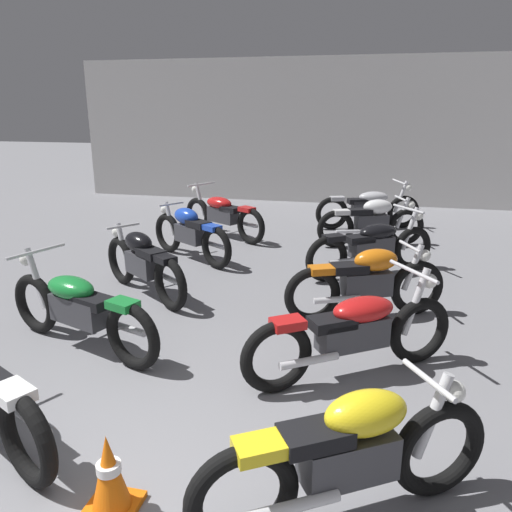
{
  "coord_description": "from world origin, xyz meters",
  "views": [
    {
      "loc": [
        1.41,
        -1.86,
        2.41
      ],
      "look_at": [
        0.0,
        4.2,
        0.55
      ],
      "focal_mm": 35.12,
      "sensor_mm": 36.0,
      "label": 1
    }
  ],
  "objects": [
    {
      "name": "motorcycle_right_row_5",
      "position": [
        1.37,
        8.44,
        0.45
      ],
      "size": [
        2.09,
        0.93,
        0.97
      ],
      "color": "black",
      "rests_on": "ground"
    },
    {
      "name": "motorcycle_right_row_4",
      "position": [
        1.45,
        7.08,
        0.46
      ],
      "size": [
        1.89,
        0.79,
        0.88
      ],
      "color": "black",
      "rests_on": "ground"
    },
    {
      "name": "motorcycle_right_row_0",
      "position": [
        1.39,
        0.68,
        0.46
      ],
      "size": [
        1.74,
        1.12,
        0.88
      ],
      "color": "black",
      "rests_on": "ground"
    },
    {
      "name": "motorcycle_right_row_3",
      "position": [
        1.47,
        5.43,
        0.45
      ],
      "size": [
        1.83,
        1.34,
        0.97
      ],
      "color": "black",
      "rests_on": "ground"
    },
    {
      "name": "motorcycle_left_row_4",
      "position": [
        -1.33,
        7.1,
        0.45
      ],
      "size": [
        1.91,
        1.22,
        0.97
      ],
      "color": "black",
      "rests_on": "ground"
    },
    {
      "name": "back_wall",
      "position": [
        0.0,
        11.23,
        1.8
      ],
      "size": [
        12.78,
        0.24,
        3.6
      ],
      "primitive_type": "cube",
      "color": "#BCBAB7",
      "rests_on": "ground"
    },
    {
      "name": "traffic_cone",
      "position": [
        -0.03,
        0.4,
        0.26
      ],
      "size": [
        0.32,
        0.32,
        0.54
      ],
      "color": "orange",
      "rests_on": "ground"
    },
    {
      "name": "motorcycle_right_row_1",
      "position": [
        1.34,
        2.39,
        0.45
      ],
      "size": [
        1.86,
        1.3,
        0.97
      ],
      "color": "black",
      "rests_on": "ground"
    },
    {
      "name": "motorcycle_left_row_2",
      "position": [
        -1.44,
        3.88,
        0.46
      ],
      "size": [
        1.66,
        1.24,
        0.88
      ],
      "color": "black",
      "rests_on": "ground"
    },
    {
      "name": "motorcycle_right_row_2",
      "position": [
        1.43,
        3.78,
        0.46
      ],
      "size": [
        1.84,
        0.9,
        0.88
      ],
      "color": "black",
      "rests_on": "ground"
    },
    {
      "name": "motorcycle_left_row_1",
      "position": [
        -1.41,
        2.32,
        0.45
      ],
      "size": [
        2.08,
        0.95,
        0.97
      ],
      "color": "black",
      "rests_on": "ground"
    },
    {
      "name": "motorcycle_left_row_3",
      "position": [
        -1.41,
        5.56,
        0.46
      ],
      "size": [
        1.71,
        1.16,
        0.88
      ],
      "color": "black",
      "rests_on": "ground"
    }
  ]
}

